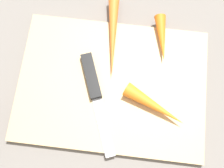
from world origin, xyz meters
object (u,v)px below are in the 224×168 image
(knife, at_px, (93,82))
(cutting_board, at_px, (112,85))
(carrot_longest, at_px, (113,35))
(carrot_shortest, at_px, (162,38))
(carrot_medium, at_px, (154,106))

(knife, bearing_deg, cutting_board, 73.72)
(carrot_longest, bearing_deg, carrot_shortest, 87.01)
(knife, height_order, carrot_shortest, carrot_shortest)
(carrot_shortest, height_order, carrot_medium, carrot_medium)
(carrot_longest, height_order, carrot_shortest, same)
(carrot_medium, bearing_deg, knife, -169.92)
(cutting_board, xyz_separation_m, carrot_longest, (0.01, -0.10, 0.02))
(cutting_board, bearing_deg, carrot_shortest, -130.49)
(cutting_board, height_order, carrot_longest, carrot_longest)
(cutting_board, distance_m, carrot_medium, 0.09)
(carrot_longest, distance_m, carrot_medium, 0.16)
(knife, distance_m, carrot_longest, 0.10)
(cutting_board, bearing_deg, carrot_longest, -84.26)
(knife, xyz_separation_m, carrot_shortest, (-0.12, -0.10, 0.01))
(cutting_board, height_order, carrot_shortest, carrot_shortest)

